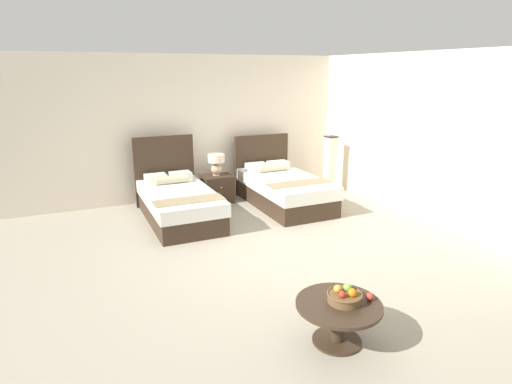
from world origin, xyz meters
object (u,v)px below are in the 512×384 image
at_px(loose_apple, 370,297).
at_px(fruit_bowl, 345,296).
at_px(table_lamp, 216,162).
at_px(nightstand, 217,189).
at_px(coffee_table, 338,314).
at_px(floor_lamp_corner, 330,164).
at_px(bed_near_window, 178,202).
at_px(bed_near_corner, 283,189).

bearing_deg(loose_apple, fruit_bowl, 162.66).
height_order(table_lamp, loose_apple, table_lamp).
height_order(nightstand, loose_apple, nightstand).
distance_m(table_lamp, loose_apple, 4.91).
bearing_deg(fruit_bowl, coffee_table, 179.55).
bearing_deg(table_lamp, fruit_bowl, -94.79).
relative_size(loose_apple, floor_lamp_corner, 0.06).
xyz_separation_m(bed_near_window, floor_lamp_corner, (3.39, 0.41, 0.29)).
bearing_deg(bed_near_window, floor_lamp_corner, 6.84).
distance_m(nightstand, fruit_bowl, 4.82).
relative_size(bed_near_corner, coffee_table, 2.66).
xyz_separation_m(bed_near_corner, fruit_bowl, (-1.50, -4.09, 0.16)).
bearing_deg(bed_near_corner, loose_apple, -106.88).
bearing_deg(table_lamp, loose_apple, -91.95).
height_order(table_lamp, coffee_table, table_lamp).
bearing_deg(bed_near_window, loose_apple, -79.22).
bearing_deg(fruit_bowl, floor_lamp_corner, 57.86).
bearing_deg(coffee_table, table_lamp, 84.50).
xyz_separation_m(table_lamp, floor_lamp_corner, (2.43, -0.31, -0.19)).
xyz_separation_m(bed_near_corner, nightstand, (-1.10, 0.71, -0.05)).
height_order(bed_near_window, fruit_bowl, bed_near_window).
distance_m(bed_near_corner, nightstand, 1.31).
xyz_separation_m(nightstand, coffee_table, (-0.46, -4.80, 0.03)).
relative_size(bed_near_window, table_lamp, 5.17).
relative_size(nightstand, table_lamp, 1.40).
xyz_separation_m(bed_near_corner, table_lamp, (-1.10, 0.73, 0.48)).
relative_size(bed_near_corner, table_lamp, 5.23).
height_order(fruit_bowl, loose_apple, fruit_bowl).
relative_size(bed_near_corner, loose_apple, 28.27).
bearing_deg(bed_near_window, nightstand, 36.09).
bearing_deg(bed_near_corner, fruit_bowl, -110.15).
bearing_deg(bed_near_corner, floor_lamp_corner, 17.32).
xyz_separation_m(bed_near_window, coffee_table, (0.50, -4.10, -0.01)).
bearing_deg(bed_near_window, fruit_bowl, -82.25).
xyz_separation_m(fruit_bowl, loose_apple, (0.24, -0.07, -0.02)).
distance_m(bed_near_window, loose_apple, 4.25).
bearing_deg(coffee_table, bed_near_window, 96.92).
relative_size(fruit_bowl, floor_lamp_corner, 0.28).
height_order(fruit_bowl, floor_lamp_corner, floor_lamp_corner).
height_order(bed_near_window, table_lamp, bed_near_window).
distance_m(nightstand, loose_apple, 4.88).
bearing_deg(floor_lamp_corner, coffee_table, -122.69).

